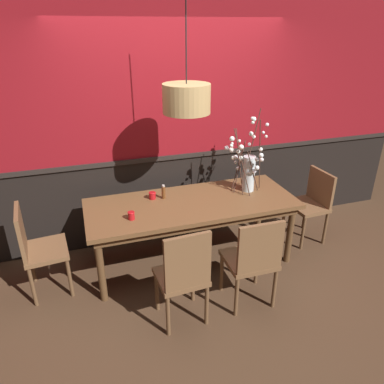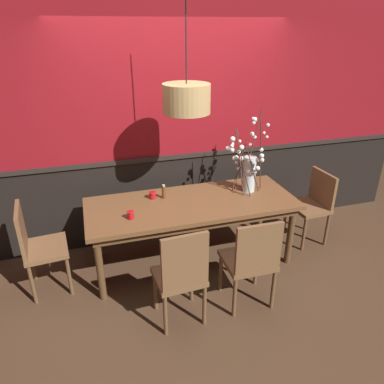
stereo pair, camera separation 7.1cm
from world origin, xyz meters
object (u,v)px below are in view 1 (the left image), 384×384
Objects in this scene: chair_near_side_right at (253,258)px; candle_holder_nearer_edge at (152,195)px; chair_far_side_right at (195,186)px; candle_holder_nearer_center at (131,216)px; chair_far_side_left at (144,192)px; pendant_lamp at (186,99)px; chair_near_side_left at (184,274)px; dining_table at (192,209)px; chair_head_east_end at (312,201)px; vase_with_blossoms at (248,169)px; chair_head_west_end at (37,246)px; condiment_bottle at (164,192)px.

candle_holder_nearer_edge is (-0.68, 1.04, 0.25)m from chair_near_side_right.
candle_holder_nearer_center is at bearing -134.49° from chair_far_side_right.
pendant_lamp is at bearing -71.01° from chair_far_side_left.
chair_near_side_left reaches higher than candle_holder_nearer_edge.
dining_table is 2.52× the size of chair_head_east_end.
vase_with_blossoms is at bearing -36.47° from chair_far_side_left.
chair_head_west_end is 5.92× the size of condiment_bottle.
chair_far_side_right is 1.00× the size of chair_head_west_end.
candle_holder_nearer_edge is 1.10m from pendant_lamp.
dining_table is 0.45m from candle_holder_nearer_edge.
chair_head_west_end reaches higher than condiment_bottle.
candle_holder_nearer_center is 0.50× the size of condiment_bottle.
chair_far_side_right reaches higher than chair_head_east_end.
chair_far_side_right is at bearing 146.09° from chair_head_east_end.
chair_near_side_left is at bearing -177.12° from chair_near_side_right.
vase_with_blossoms reaches higher than dining_table.
chair_head_east_end reaches higher than dining_table.
dining_table is 0.90m from chair_far_side_right.
vase_with_blossoms reaches higher than chair_near_side_right.
chair_far_side_left is 12.30× the size of candle_holder_nearer_center.
chair_head_east_end is at bearing 25.30° from chair_near_side_left.
chair_head_west_end is 0.96× the size of chair_far_side_left.
chair_near_side_right is at bearing -90.51° from chair_far_side_right.
chair_near_side_left is at bearing -88.93° from candle_holder_nearer_edge.
chair_far_side_left is at bearing 97.56° from condiment_bottle.
chair_far_side_right is 0.67m from chair_far_side_left.
candle_holder_nearer_center is at bearing -164.99° from pendant_lamp.
chair_near_side_left reaches higher than chair_head_west_end.
chair_head_east_end is 11.33× the size of candle_holder_nearer_edge.
chair_far_side_left is 0.84× the size of pendant_lamp.
chair_near_side_right is 5.97× the size of condiment_bottle.
chair_head_east_end is at bearing -23.88° from chair_far_side_left.
chair_near_side_right is at bearing -70.03° from dining_table.
chair_near_side_right is at bearing -60.73° from condiment_bottle.
chair_near_side_left is 1.04× the size of chair_head_west_end.
pendant_lamp reaches higher than candle_holder_nearer_edge.
condiment_bottle is at bearing 138.48° from pendant_lamp.
chair_head_west_end is at bearing -169.09° from candle_holder_nearer_edge.
chair_head_east_end is at bearing 5.03° from candle_holder_nearer_center.
pendant_lamp reaches higher than vase_with_blossoms.
chair_near_side_right is 1.27m from candle_holder_nearer_edge.
chair_head_west_end is 1.98m from pendant_lamp.
pendant_lamp is (1.50, 0.01, 1.28)m from chair_head_west_end.
dining_table is at bearing -172.21° from vase_with_blossoms.
pendant_lamp is (0.30, -0.86, 1.28)m from chair_far_side_left.
chair_near_side_left is 1.48m from vase_with_blossoms.
chair_near_side_right is at bearing -56.72° from candle_holder_nearer_edge.
chair_near_side_left is at bearing -109.37° from pendant_lamp.
chair_far_side_left reaches higher than chair_near_side_left.
chair_head_east_end is 2.05m from pendant_lamp.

